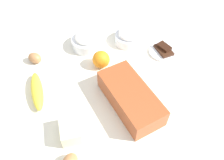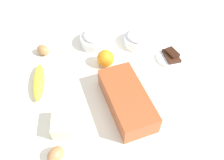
{
  "view_description": "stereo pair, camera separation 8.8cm",
  "coord_description": "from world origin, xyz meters",
  "views": [
    {
      "loc": [
        -0.54,
        0.17,
        0.71
      ],
      "look_at": [
        0.0,
        0.0,
        0.04
      ],
      "focal_mm": 36.36,
      "sensor_mm": 36.0,
      "label": 1
    },
    {
      "loc": [
        -0.56,
        0.09,
        0.71
      ],
      "look_at": [
        0.0,
        0.0,
        0.04
      ],
      "focal_mm": 36.36,
      "sensor_mm": 36.0,
      "label": 2
    }
  ],
  "objects": [
    {
      "name": "flour_bowl",
      "position": [
        0.27,
        0.04,
        0.03
      ],
      "size": [
        0.14,
        0.14,
        0.07
      ],
      "color": "white",
      "rests_on": "ground_plane"
    },
    {
      "name": "sugar_bowl",
      "position": [
        0.24,
        -0.16,
        0.03
      ],
      "size": [
        0.14,
        0.14,
        0.07
      ],
      "color": "white",
      "rests_on": "ground_plane"
    },
    {
      "name": "egg_beside_bowl",
      "position": [
        0.24,
        0.28,
        0.02
      ],
      "size": [
        0.08,
        0.08,
        0.05
      ],
      "primitive_type": "ellipsoid",
      "rotation": [
        0.0,
        1.57,
        3.94
      ],
      "color": "#A46E43",
      "rests_on": "ground_plane"
    },
    {
      "name": "chocolate_plate",
      "position": [
        0.12,
        -0.28,
        0.01
      ],
      "size": [
        0.13,
        0.13,
        0.03
      ],
      "color": "white",
      "rests_on": "ground_plane"
    },
    {
      "name": "banana",
      "position": [
        0.05,
        0.29,
        0.02
      ],
      "size": [
        0.19,
        0.04,
        0.04
      ],
      "primitive_type": "ellipsoid",
      "rotation": [
        0.0,
        0.0,
        6.28
      ],
      "color": "yellow",
      "rests_on": "ground_plane"
    },
    {
      "name": "orange_fruit",
      "position": [
        0.12,
        0.01,
        0.04
      ],
      "size": [
        0.07,
        0.07,
        0.07
      ],
      "primitive_type": "sphere",
      "color": "orange",
      "rests_on": "ground_plane"
    },
    {
      "name": "ground_plane",
      "position": [
        0.0,
        0.0,
        -0.01
      ],
      "size": [
        2.4,
        2.4,
        0.02
      ],
      "primitive_type": "cube",
      "color": "silver"
    },
    {
      "name": "loaf_pan",
      "position": [
        -0.1,
        -0.04,
        0.04
      ],
      "size": [
        0.3,
        0.18,
        0.08
      ],
      "rotation": [
        0.0,
        0.0,
        0.2
      ],
      "color": "#9E4723",
      "rests_on": "ground_plane"
    },
    {
      "name": "butter_block",
      "position": [
        -0.16,
        0.2,
        0.03
      ],
      "size": [
        0.09,
        0.07,
        0.06
      ],
      "primitive_type": "cube",
      "rotation": [
        0.0,
        0.0,
        -0.06
      ],
      "color": "#F4EDB2",
      "rests_on": "ground_plane"
    }
  ]
}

